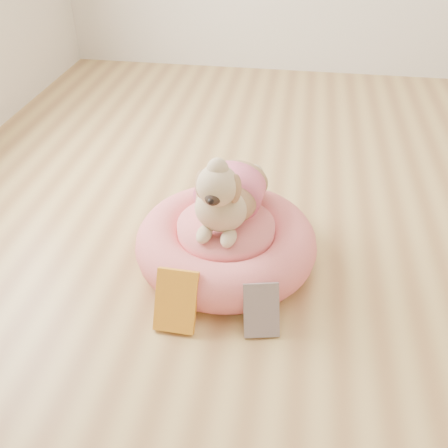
# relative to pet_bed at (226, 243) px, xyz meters

# --- Properties ---
(floor) EXTENTS (4.50, 4.50, 0.00)m
(floor) POSITION_rel_pet_bed_xyz_m (0.45, 0.03, -0.09)
(floor) COLOR #AA7946
(floor) RESTS_ON ground
(pet_bed) EXTENTS (0.72, 0.72, 0.18)m
(pet_bed) POSITION_rel_pet_bed_xyz_m (0.00, 0.00, 0.00)
(pet_bed) COLOR #D35264
(pet_bed) RESTS_ON floor
(dog) EXTENTS (0.36, 0.49, 0.34)m
(dog) POSITION_rel_pet_bed_xyz_m (-0.00, 0.04, 0.27)
(dog) COLOR brown
(dog) RESTS_ON pet_bed
(book_yellow) EXTENTS (0.15, 0.14, 0.20)m
(book_yellow) POSITION_rel_pet_bed_xyz_m (-0.12, -0.36, 0.01)
(book_yellow) COLOR yellow
(book_yellow) RESTS_ON floor
(book_white) EXTENTS (0.14, 0.13, 0.17)m
(book_white) POSITION_rel_pet_bed_xyz_m (0.17, -0.34, -0.00)
(book_white) COLOR silver
(book_white) RESTS_ON floor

